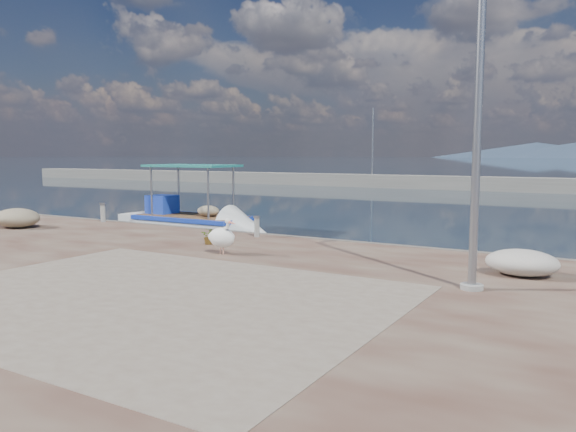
% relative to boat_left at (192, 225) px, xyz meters
% --- Properties ---
extents(ground, '(1400.00, 1400.00, 0.00)m').
position_rel_boat_left_xyz_m(ground, '(6.52, -7.12, -0.25)').
color(ground, '#162635').
rests_on(ground, ground).
extents(quay_patch, '(9.00, 7.00, 0.01)m').
position_rel_boat_left_xyz_m(quay_patch, '(7.52, -10.12, 0.26)').
color(quay_patch, gray).
rests_on(quay_patch, quay).
extents(breakwater, '(120.00, 2.20, 7.50)m').
position_rel_boat_left_xyz_m(breakwater, '(6.52, 32.88, 0.36)').
color(breakwater, gray).
rests_on(breakwater, ground).
extents(boat_left, '(6.59, 2.25, 3.16)m').
position_rel_boat_left_xyz_m(boat_left, '(0.00, 0.00, 0.00)').
color(boat_left, white).
rests_on(boat_left, ground).
extents(pelican, '(1.04, 0.65, 0.98)m').
position_rel_boat_left_xyz_m(pelican, '(6.03, -5.89, 0.72)').
color(pelican, tan).
rests_on(pelican, quay).
extents(lamp_post, '(0.44, 0.96, 7.00)m').
position_rel_boat_left_xyz_m(lamp_post, '(12.56, -6.47, 3.55)').
color(lamp_post, gray).
rests_on(lamp_post, quay).
extents(bollard_near, '(0.22, 0.22, 0.67)m').
position_rel_boat_left_xyz_m(bollard_near, '(5.06, -2.79, 0.62)').
color(bollard_near, gray).
rests_on(bollard_near, quay).
extents(bollard_far, '(0.24, 0.24, 0.74)m').
position_rel_boat_left_xyz_m(bollard_far, '(-2.33, -2.52, 0.66)').
color(bollard_far, gray).
rests_on(bollard_far, quay).
extents(potted_plant, '(0.48, 0.43, 0.48)m').
position_rel_boat_left_xyz_m(potted_plant, '(4.70, -4.75, 0.49)').
color(potted_plant, '#33722D').
rests_on(potted_plant, quay).
extents(net_pile_d, '(1.53, 1.15, 0.57)m').
position_rel_boat_left_xyz_m(net_pile_d, '(13.21, -4.67, 0.54)').
color(net_pile_d, beige).
rests_on(net_pile_d, quay).
extents(net_pile_b, '(1.78, 1.38, 0.69)m').
position_rel_boat_left_xyz_m(net_pile_b, '(-3.65, -5.26, 0.60)').
color(net_pile_b, tan).
rests_on(net_pile_b, quay).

